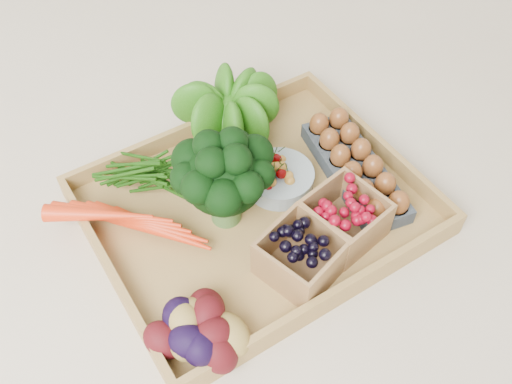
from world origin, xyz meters
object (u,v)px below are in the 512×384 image
cherry_bowl (279,179)px  egg_carton (354,171)px  tray (256,211)px  broccoli (225,192)px

cherry_bowl → egg_carton: size_ratio=0.47×
tray → egg_carton: size_ratio=2.08×
cherry_bowl → egg_carton: 0.14m
tray → egg_carton: egg_carton is taller
tray → cherry_bowl: cherry_bowl is taller
cherry_bowl → broccoli: bearing=-174.1°
cherry_bowl → tray: bearing=-159.6°
tray → cherry_bowl: (0.06, 0.02, 0.02)m
tray → cherry_bowl: bearing=20.4°
tray → cherry_bowl: size_ratio=4.39×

